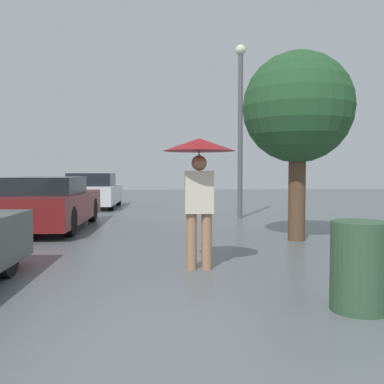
{
  "coord_description": "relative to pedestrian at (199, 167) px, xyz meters",
  "views": [
    {
      "loc": [
        -0.42,
        -2.83,
        1.4
      ],
      "look_at": [
        -0.05,
        3.2,
        1.11
      ],
      "focal_mm": 40.0,
      "sensor_mm": 36.0,
      "label": 1
    }
  ],
  "objects": [
    {
      "name": "parked_car_middle",
      "position": [
        -3.34,
        4.61,
        -0.86
      ],
      "size": [
        1.8,
        4.51,
        1.26
      ],
      "color": "maroon",
      "rests_on": "ground_plane"
    },
    {
      "name": "trash_bin",
      "position": [
        1.46,
        -1.91,
        -1.01
      ],
      "size": [
        0.57,
        0.57,
        0.9
      ],
      "color": "#2D4C33",
      "rests_on": "ground_plane"
    },
    {
      "name": "parked_car_farthest",
      "position": [
        -3.29,
        10.58,
        -0.84
      ],
      "size": [
        1.88,
        3.81,
        1.33
      ],
      "color": "silver",
      "rests_on": "ground_plane"
    },
    {
      "name": "ground_plane",
      "position": [
        -0.05,
        -3.2,
        -1.47
      ],
      "size": [
        60.0,
        60.0,
        0.0
      ],
      "primitive_type": "plane",
      "color": "#565B60"
    },
    {
      "name": "tree",
      "position": [
        2.17,
        2.43,
        1.18
      ],
      "size": [
        2.21,
        2.21,
        3.78
      ],
      "color": "brown",
      "rests_on": "ground_plane"
    },
    {
      "name": "pedestrian",
      "position": [
        0.0,
        0.0,
        0.0
      ],
      "size": [
        1.03,
        1.03,
        1.87
      ],
      "color": "#9E7051",
      "rests_on": "ground_plane"
    },
    {
      "name": "street_lamp",
      "position": [
        1.74,
        6.62,
        1.56
      ],
      "size": [
        0.32,
        0.32,
        5.13
      ],
      "color": "#515456",
      "rests_on": "ground_plane"
    }
  ]
}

